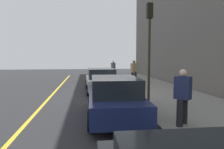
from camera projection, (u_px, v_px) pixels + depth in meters
The scene contains 9 objects.
ground_plane at pixel (107, 95), 12.11m from camera, with size 56.00×56.00×0.00m, color #28282B.
sidewalk at pixel (161, 93), 12.52m from camera, with size 28.00×4.60×0.15m, color gray.
lane_stripe_centre at pixel (50, 97), 11.71m from camera, with size 28.00×0.14×0.01m, color gold.
parked_car_navy at pixel (114, 98), 7.54m from camera, with size 4.54×1.98×1.51m.
parked_car_silver at pixel (101, 80), 13.37m from camera, with size 4.38×1.98×1.51m.
pedestrian_grey_coat at pixel (113, 68), 23.77m from camera, with size 0.49×0.53×1.67m.
pedestrian_navy_coat at pixel (183, 95), 6.29m from camera, with size 0.54×0.53×1.71m.
pedestrian_tan_coat at pixel (134, 71), 16.96m from camera, with size 0.57×0.58×1.83m.
traffic_light_pole at pixel (149, 36), 9.72m from camera, with size 0.35×0.26×4.57m.
Camera 1 is at (-11.92, 1.19, 2.21)m, focal length 33.31 mm.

